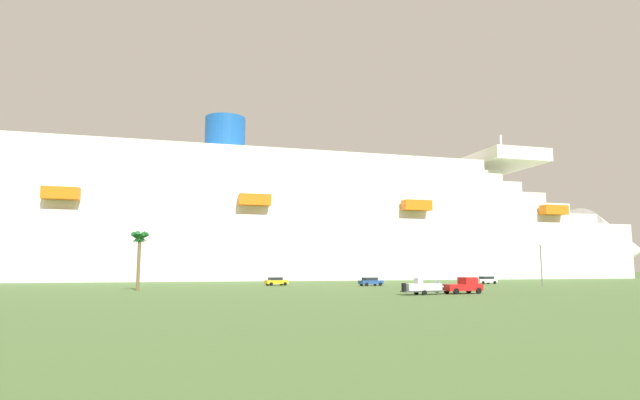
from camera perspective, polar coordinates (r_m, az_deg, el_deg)
ground_plane at (r=116.40m, az=-3.37°, el=-9.09°), size 600.00×600.00×0.00m
cruise_ship at (r=153.22m, az=0.45°, el=-3.12°), size 231.13×43.51×52.18m
pickup_truck at (r=73.62m, az=15.44°, el=-9.06°), size 5.77×2.72×2.20m
small_boat_on_trailer at (r=69.90m, az=11.52°, el=-9.35°), size 7.17×2.35×2.15m
palm_tree at (r=85.15m, az=-19.18°, el=-4.40°), size 2.92×2.84×9.06m
street_lamp at (r=104.98m, az=23.06°, el=-5.89°), size 0.56×0.56×7.94m
parked_car_blue_suv at (r=100.51m, az=5.56°, el=-8.87°), size 4.82×2.61×1.58m
parked_car_white_van at (r=116.13m, az=17.72°, el=-8.35°), size 4.97×2.54×1.58m
parked_car_yellow_taxi at (r=102.04m, az=-4.84°, el=-8.86°), size 4.62×2.59×1.58m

